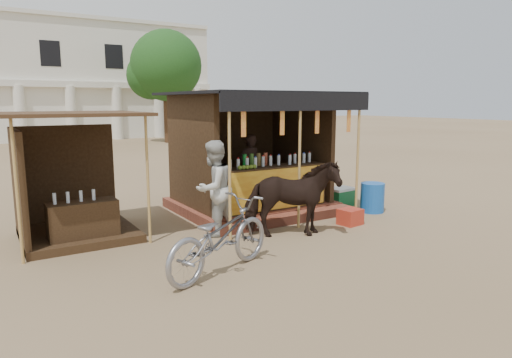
{
  "coord_description": "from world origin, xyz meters",
  "views": [
    {
      "loc": [
        -4.53,
        -5.75,
        2.56
      ],
      "look_at": [
        0.0,
        1.6,
        1.1
      ],
      "focal_mm": 32.0,
      "sensor_mm": 36.0,
      "label": 1
    }
  ],
  "objects": [
    {
      "name": "bystander",
      "position": [
        -0.71,
        2.0,
        0.92
      ],
      "size": [
        1.11,
        1.01,
        1.85
      ],
      "primitive_type": "imported",
      "rotation": [
        0.0,
        0.0,
        3.58
      ],
      "color": "#B9BAB3",
      "rests_on": "ground"
    },
    {
      "name": "blue_barrel",
      "position": [
        3.31,
        1.75,
        0.34
      ],
      "size": [
        0.67,
        0.67,
        0.69
      ],
      "primitive_type": "cylinder",
      "rotation": [
        0.0,
        0.0,
        0.26
      ],
      "color": "#1651A7",
      "rests_on": "ground"
    },
    {
      "name": "background_building",
      "position": [
        -2.0,
        29.94,
        3.98
      ],
      "size": [
        26.0,
        7.45,
        8.18
      ],
      "color": "silver",
      "rests_on": "ground"
    },
    {
      "name": "motorbike",
      "position": [
        -1.54,
        0.14,
        0.57
      ],
      "size": [
        2.28,
        1.47,
        1.13
      ],
      "primitive_type": "imported",
      "rotation": [
        0.0,
        0.0,
        1.94
      ],
      "color": "gray",
      "rests_on": "ground"
    },
    {
      "name": "red_crate",
      "position": [
        2.08,
        1.17,
        0.17
      ],
      "size": [
        0.49,
        0.45,
        0.33
      ],
      "primitive_type": "cube",
      "rotation": [
        0.0,
        0.0,
        0.12
      ],
      "color": "#A82D1C",
      "rests_on": "ground"
    },
    {
      "name": "cooler",
      "position": [
        3.11,
        2.6,
        0.23
      ],
      "size": [
        0.69,
        0.51,
        0.46
      ],
      "color": "#176934",
      "rests_on": "ground"
    },
    {
      "name": "secondary_stall",
      "position": [
        -3.17,
        3.24,
        0.85
      ],
      "size": [
        2.4,
        2.4,
        2.38
      ],
      "color": "#3B2715",
      "rests_on": "ground"
    },
    {
      "name": "cow",
      "position": [
        0.49,
        1.1,
        0.74
      ],
      "size": [
        1.93,
        1.45,
        1.48
      ],
      "primitive_type": "imported",
      "rotation": [
        0.0,
        0.0,
        1.15
      ],
      "color": "black",
      "rests_on": "ground"
    },
    {
      "name": "tree",
      "position": [
        5.81,
        22.14,
        4.63
      ],
      "size": [
        4.5,
        4.4,
        7.0
      ],
      "color": "#382314",
      "rests_on": "ground"
    },
    {
      "name": "ground",
      "position": [
        0.0,
        0.0,
        0.0
      ],
      "size": [
        120.0,
        120.0,
        0.0
      ],
      "primitive_type": "plane",
      "color": "#846B4C",
      "rests_on": "ground"
    },
    {
      "name": "main_stall",
      "position": [
        1.0,
        3.36,
        1.02
      ],
      "size": [
        3.6,
        3.61,
        2.78
      ],
      "color": "brown",
      "rests_on": "ground"
    }
  ]
}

